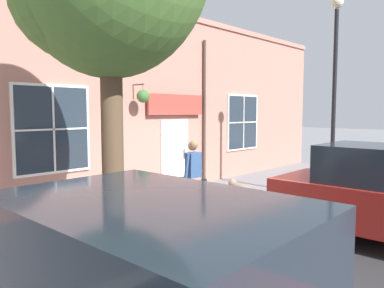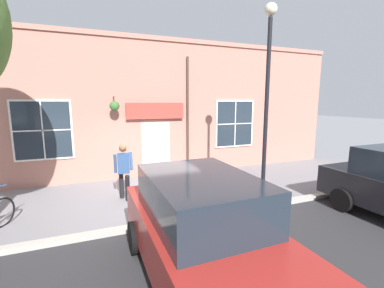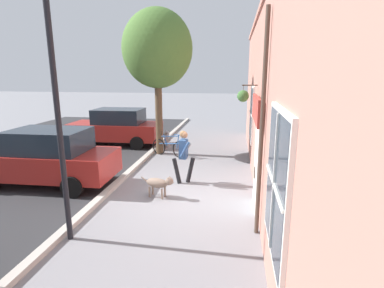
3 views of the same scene
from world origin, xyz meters
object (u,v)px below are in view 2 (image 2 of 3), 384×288
at_px(dog_on_leash, 169,186).
at_px(street_lamp, 268,80).
at_px(parked_car_mid_block, 204,232).
at_px(pedestrian_walking, 124,166).

height_order(dog_on_leash, street_lamp, street_lamp).
distance_m(parked_car_mid_block, street_lamp, 4.52).
xyz_separation_m(parked_car_mid_block, street_lamp, (-2.37, 2.86, 2.57)).
distance_m(pedestrian_walking, parked_car_mid_block, 4.23).
relative_size(dog_on_leash, parked_car_mid_block, 0.24).
xyz_separation_m(pedestrian_walking, parked_car_mid_block, (4.16, 0.76, -0.13)).
bearing_deg(dog_on_leash, street_lamp, 61.24).
bearing_deg(parked_car_mid_block, pedestrian_walking, -169.70).
bearing_deg(pedestrian_walking, street_lamp, 63.67).
distance_m(dog_on_leash, parked_car_mid_block, 3.74).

